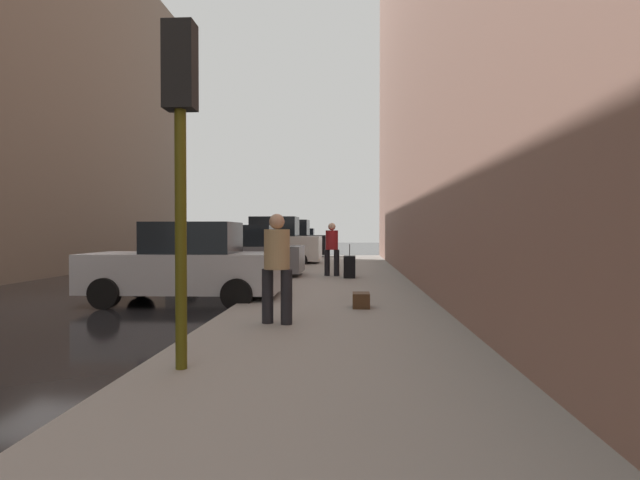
% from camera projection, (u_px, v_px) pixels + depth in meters
% --- Properties ---
extents(ground_plane, '(120.00, 120.00, 0.00)m').
position_uv_depth(ground_plane, '(57.00, 306.00, 10.63)').
color(ground_plane, black).
extents(sidewalk, '(4.00, 40.00, 0.15)m').
position_uv_depth(sidewalk, '(338.00, 305.00, 10.26)').
color(sidewalk, gray).
rests_on(sidewalk, ground_plane).
extents(parked_silver_sedan, '(4.23, 2.11, 1.79)m').
position_uv_depth(parked_silver_sedan, '(187.00, 265.00, 11.00)').
color(parked_silver_sedan, '#B7BABF').
rests_on(parked_silver_sedan, ground_plane).
extents(parked_gray_coupe, '(4.21, 2.08, 1.79)m').
position_uv_depth(parked_gray_coupe, '(240.00, 254.00, 16.29)').
color(parked_gray_coupe, slate).
rests_on(parked_gray_coupe, ground_plane).
extents(parked_white_van, '(4.64, 2.15, 2.25)m').
position_uv_depth(parked_white_van, '(271.00, 244.00, 22.77)').
color(parked_white_van, silver).
rests_on(parked_white_van, ground_plane).
extents(parked_black_suv, '(4.65, 2.16, 2.25)m').
position_uv_depth(parked_black_suv, '(288.00, 241.00, 28.71)').
color(parked_black_suv, black).
rests_on(parked_black_suv, ground_plane).
extents(parked_blue_sedan, '(4.24, 2.14, 1.79)m').
position_uv_depth(parked_blue_sedan, '(298.00, 242.00, 34.27)').
color(parked_blue_sedan, navy).
rests_on(parked_blue_sedan, ground_plane).
extents(fire_hydrant, '(0.42, 0.22, 0.70)m').
position_uv_depth(fire_hydrant, '(283.00, 272.00, 13.39)').
color(fire_hydrant, red).
rests_on(fire_hydrant, sidewalk).
extents(traffic_light, '(0.32, 0.32, 3.60)m').
position_uv_depth(traffic_light, '(181.00, 119.00, 5.18)').
color(traffic_light, '#514C0F').
rests_on(traffic_light, sidewalk).
extents(pedestrian_in_red_jacket, '(0.53, 0.49, 1.71)m').
position_uv_depth(pedestrian_in_red_jacket, '(332.00, 246.00, 16.07)').
color(pedestrian_in_red_jacket, black).
rests_on(pedestrian_in_red_jacket, sidewalk).
extents(pedestrian_in_tan_coat, '(0.53, 0.49, 1.71)m').
position_uv_depth(pedestrian_in_tan_coat, '(277.00, 262.00, 7.74)').
color(pedestrian_in_tan_coat, black).
rests_on(pedestrian_in_tan_coat, sidewalk).
extents(rolling_suitcase, '(0.37, 0.57, 1.04)m').
position_uv_depth(rolling_suitcase, '(350.00, 267.00, 15.46)').
color(rolling_suitcase, black).
rests_on(rolling_suitcase, sidewalk).
extents(duffel_bag, '(0.32, 0.44, 0.28)m').
position_uv_depth(duffel_bag, '(361.00, 300.00, 9.38)').
color(duffel_bag, '#472D19').
rests_on(duffel_bag, sidewalk).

